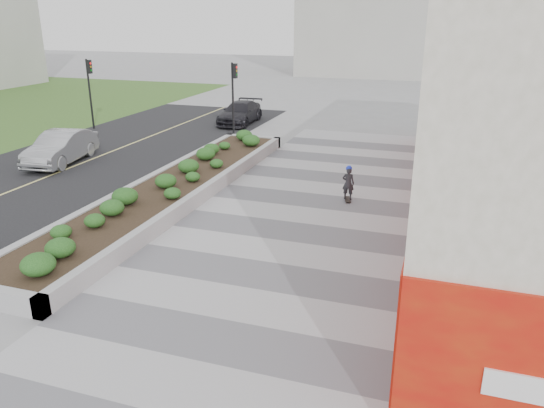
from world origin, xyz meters
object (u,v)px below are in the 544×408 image
at_px(car_silver, 61,147).
at_px(traffic_signal_near, 234,89).
at_px(car_dark, 240,113).
at_px(planter, 173,186).
at_px(traffic_signal_far, 90,84).
at_px(skateboarder, 348,183).

bearing_deg(car_silver, traffic_signal_near, 44.74).
relative_size(traffic_signal_near, car_dark, 0.89).
relative_size(planter, traffic_signal_near, 4.29).
relative_size(planter, car_dark, 3.80).
relative_size(planter, traffic_signal_far, 4.29).
distance_m(skateboarder, car_dark, 16.08).
bearing_deg(planter, car_silver, 160.13).
xyz_separation_m(car_silver, car_dark, (4.40, 11.84, -0.07)).
bearing_deg(planter, skateboarder, 13.58).
bearing_deg(car_dark, car_silver, -113.10).
distance_m(traffic_signal_far, car_dark, 9.35).
height_order(traffic_signal_far, car_dark, traffic_signal_far).
bearing_deg(traffic_signal_near, traffic_signal_far, -176.89).
height_order(planter, car_dark, car_dark).
bearing_deg(car_silver, skateboarder, -13.81).
relative_size(traffic_signal_far, car_silver, 0.91).
xyz_separation_m(traffic_signal_far, car_silver, (3.53, -7.33, -2.00)).
height_order(planter, skateboarder, skateboarder).
height_order(planter, traffic_signal_near, traffic_signal_near).
xyz_separation_m(skateboarder, car_silver, (-13.96, 1.09, 0.05)).
height_order(traffic_signal_near, car_dark, traffic_signal_near).
distance_m(planter, car_silver, 7.87).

